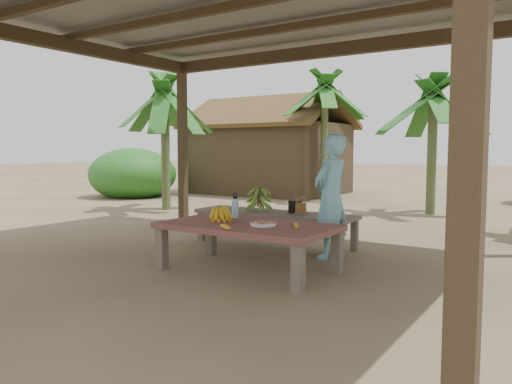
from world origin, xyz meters
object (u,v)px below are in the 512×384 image
Objects in this scene: ripe_banana_bunch at (219,213)px; work_table at (248,230)px; bench at (274,216)px; cooking_pot at (295,207)px; water_flask at (235,207)px; woman at (331,196)px; plate at (263,224)px.

work_table is at bearing 0.95° from ripe_banana_bunch.
bench is 1.35m from ripe_banana_bunch.
cooking_pot is at bearing 18.35° from bench.
water_flask reaches higher than cooking_pot.
plate is at bearing -1.25° from woman.
ripe_banana_bunch is at bearing -86.07° from bench.
bench is 1.03m from woman.
plate is 1.48× the size of cooking_pot.
cooking_pot is (-0.43, 1.46, 0.01)m from plate.
woman is (0.83, 1.06, 0.14)m from ripe_banana_bunch.
plate is at bearing -3.80° from ripe_banana_bunch.
ripe_banana_bunch is 1.43m from cooking_pot.
ripe_banana_bunch reaches higher than plate.
bench is at bearing 109.94° from work_table.
water_flask reaches higher than ripe_banana_bunch.
cooking_pot is (0.16, 1.42, -0.06)m from ripe_banana_bunch.
bench is at bearing -95.18° from woman.
bench is 7.71× the size of water_flask.
work_table is at bearing 168.21° from plate.
work_table is 1.24× the size of woman.
bench is 7.59× the size of ripe_banana_bunch.
work_table is 0.24m from plate.
water_flask is 1.13m from woman.
woman is at bearing -28.19° from cooking_pot.
woman reaches higher than water_flask.
ripe_banana_bunch reaches higher than cooking_pot.
woman reaches higher than plate.
work_table is 0.41m from ripe_banana_bunch.
water_flask reaches higher than plate.
ripe_banana_bunch is at bearing -96.44° from cooking_pot.
plate is 1.15m from woman.
water_flask is (-0.59, 0.34, 0.10)m from plate.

